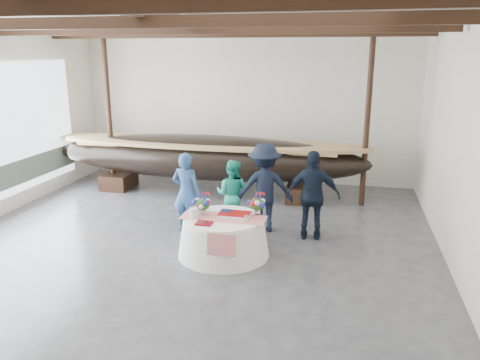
# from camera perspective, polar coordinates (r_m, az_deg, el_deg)

# --- Properties ---
(floor) EXTENTS (10.00, 12.00, 0.01)m
(floor) POSITION_cam_1_polar(r_m,az_deg,el_deg) (9.16, -7.73, -9.46)
(floor) COLOR #3D3D42
(floor) RESTS_ON ground
(wall_back) EXTENTS (10.00, 0.02, 4.50)m
(wall_back) POSITION_cam_1_polar(r_m,az_deg,el_deg) (14.17, 0.62, 8.98)
(wall_back) COLOR silver
(wall_back) RESTS_ON ground
(wall_right) EXTENTS (0.02, 12.00, 4.50)m
(wall_right) POSITION_cam_1_polar(r_m,az_deg,el_deg) (8.14, 26.71, 2.54)
(wall_right) COLOR silver
(wall_right) RESTS_ON ground
(ceiling) EXTENTS (10.00, 12.00, 0.01)m
(ceiling) POSITION_cam_1_polar(r_m,az_deg,el_deg) (8.35, -8.89, 19.83)
(ceiling) COLOR white
(ceiling) RESTS_ON wall_back
(pavilion_structure) EXTENTS (9.80, 11.76, 4.50)m
(pavilion_structure) POSITION_cam_1_polar(r_m,az_deg,el_deg) (9.01, -6.95, 16.39)
(pavilion_structure) COLOR black
(pavilion_structure) RESTS_ON ground
(longboat_display) EXTENTS (8.82, 1.76, 1.65)m
(longboat_display) POSITION_cam_1_polar(r_m,az_deg,el_deg) (12.79, -4.21, 2.82)
(longboat_display) COLOR black
(longboat_display) RESTS_ON ground
(banquet_table) EXTENTS (1.77, 1.77, 0.76)m
(banquet_table) POSITION_cam_1_polar(r_m,az_deg,el_deg) (9.12, -2.02, -6.84)
(banquet_table) COLOR white
(banquet_table) RESTS_ON ground
(tabletop_items) EXTENTS (1.64, 1.02, 0.40)m
(tabletop_items) POSITION_cam_1_polar(r_m,az_deg,el_deg) (9.06, -1.74, -3.40)
(tabletop_items) COLOR red
(tabletop_items) RESTS_ON banquet_table
(guest_woman_blue) EXTENTS (0.68, 0.48, 1.77)m
(guest_woman_blue) POSITION_cam_1_polar(r_m,az_deg,el_deg) (10.18, -6.55, -1.53)
(guest_woman_blue) COLOR #284D81
(guest_woman_blue) RESTS_ON ground
(guest_woman_teal) EXTENTS (0.82, 0.67, 1.56)m
(guest_woman_teal) POSITION_cam_1_polar(r_m,az_deg,el_deg) (10.36, -0.95, -1.74)
(guest_woman_teal) COLOR #21AC8F
(guest_woman_teal) RESTS_ON ground
(guest_man_left) EXTENTS (1.41, 1.02, 1.95)m
(guest_man_left) POSITION_cam_1_polar(r_m,az_deg,el_deg) (10.15, 3.00, -0.95)
(guest_man_left) COLOR black
(guest_man_left) RESTS_ON ground
(guest_man_right) EXTENTS (1.14, 0.54, 1.90)m
(guest_man_right) POSITION_cam_1_polar(r_m,az_deg,el_deg) (9.81, 8.89, -1.89)
(guest_man_right) COLOR black
(guest_man_right) RESTS_ON ground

